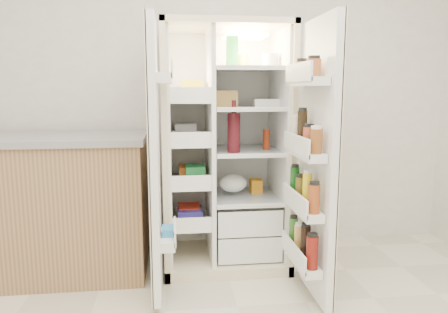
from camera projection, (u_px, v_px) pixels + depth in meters
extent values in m
cube|color=white|center=(218.00, 87.00, 3.51)|extent=(4.00, 0.02, 2.70)
cube|color=beige|center=(220.00, 142.00, 3.51)|extent=(0.92, 0.04, 1.80)
cube|color=beige|center=(166.00, 149.00, 3.13)|extent=(0.04, 0.70, 1.80)
cube|color=beige|center=(282.00, 147.00, 3.24)|extent=(0.04, 0.70, 1.80)
cube|color=beige|center=(225.00, 27.00, 3.05)|extent=(0.92, 0.70, 0.04)
cube|color=beige|center=(225.00, 256.00, 3.32)|extent=(0.92, 0.70, 0.08)
cube|color=white|center=(220.00, 140.00, 3.48)|extent=(0.84, 0.02, 1.68)
cube|color=white|center=(170.00, 146.00, 3.13)|extent=(0.02, 0.62, 1.68)
cube|color=white|center=(278.00, 144.00, 3.23)|extent=(0.02, 0.62, 1.68)
cube|color=white|center=(210.00, 145.00, 3.17)|extent=(0.03, 0.62, 1.68)
cube|color=white|center=(245.00, 239.00, 3.30)|extent=(0.47, 0.52, 0.19)
cube|color=white|center=(245.00, 214.00, 3.27)|extent=(0.47, 0.52, 0.19)
cube|color=#FFD18C|center=(245.00, 36.00, 3.12)|extent=(0.30, 0.30, 0.02)
cube|color=white|center=(190.00, 219.00, 3.24)|extent=(0.28, 0.58, 0.02)
cube|color=white|center=(190.00, 181.00, 3.19)|extent=(0.28, 0.58, 0.02)
cube|color=white|center=(189.00, 142.00, 3.15)|extent=(0.28, 0.58, 0.02)
cube|color=white|center=(189.00, 101.00, 3.10)|extent=(0.28, 0.58, 0.02)
cube|color=silver|center=(245.00, 196.00, 3.26)|extent=(0.49, 0.58, 0.01)
cube|color=silver|center=(245.00, 150.00, 3.21)|extent=(0.49, 0.58, 0.01)
cube|color=silver|center=(245.00, 108.00, 3.16)|extent=(0.49, 0.58, 0.02)
cube|color=silver|center=(246.00, 69.00, 3.11)|extent=(0.49, 0.58, 0.02)
cube|color=red|center=(190.00, 212.00, 3.23)|extent=(0.16, 0.20, 0.10)
cube|color=#268B42|center=(190.00, 172.00, 3.18)|extent=(0.14, 0.18, 0.12)
cube|color=silver|center=(189.00, 136.00, 3.14)|extent=(0.20, 0.22, 0.07)
cube|color=yellow|center=(189.00, 90.00, 3.09)|extent=(0.15, 0.16, 0.14)
cube|color=#3A359F|center=(190.00, 213.00, 3.23)|extent=(0.18, 0.20, 0.09)
cube|color=orange|center=(190.00, 173.00, 3.18)|extent=(0.14, 0.18, 0.10)
cube|color=silver|center=(189.00, 132.00, 3.14)|extent=(0.16, 0.16, 0.12)
sphere|color=orange|center=(230.00, 251.00, 3.21)|extent=(0.07, 0.07, 0.07)
sphere|color=orange|center=(241.00, 248.00, 3.26)|extent=(0.07, 0.07, 0.07)
sphere|color=orange|center=(255.00, 249.00, 3.24)|extent=(0.07, 0.07, 0.07)
sphere|color=orange|center=(234.00, 244.00, 3.36)|extent=(0.07, 0.07, 0.07)
sphere|color=orange|center=(247.00, 244.00, 3.35)|extent=(0.07, 0.07, 0.07)
sphere|color=orange|center=(260.00, 245.00, 3.32)|extent=(0.07, 0.07, 0.07)
sphere|color=orange|center=(225.00, 247.00, 3.29)|extent=(0.07, 0.07, 0.07)
ellipsoid|color=#4C7A28|center=(244.00, 211.00, 3.28)|extent=(0.26, 0.24, 0.11)
cylinder|color=#3F0D13|center=(234.00, 133.00, 3.02)|extent=(0.09, 0.09, 0.28)
cylinder|color=maroon|center=(266.00, 139.00, 3.17)|extent=(0.05, 0.05, 0.15)
cube|color=#258836|center=(232.00, 51.00, 3.03)|extent=(0.08, 0.08, 0.23)
cylinder|color=silver|center=(270.00, 61.00, 3.08)|extent=(0.11, 0.11, 0.10)
cylinder|color=olive|center=(243.00, 62.00, 3.16)|extent=(0.07, 0.07, 0.10)
cube|color=white|center=(269.00, 103.00, 3.15)|extent=(0.23, 0.09, 0.06)
cube|color=#A38041|center=(224.00, 99.00, 3.10)|extent=(0.19, 0.11, 0.12)
ellipsoid|color=white|center=(233.00, 187.00, 3.25)|extent=(0.22, 0.20, 0.14)
cube|color=orange|center=(256.00, 186.00, 3.35)|extent=(0.09, 0.11, 0.11)
cube|color=white|center=(155.00, 161.00, 2.59)|extent=(0.05, 0.40, 1.72)
cube|color=beige|center=(150.00, 161.00, 2.58)|extent=(0.01, 0.40, 1.72)
cube|color=white|center=(168.00, 239.00, 2.67)|extent=(0.09, 0.32, 0.06)
cube|color=white|center=(164.00, 78.00, 2.52)|extent=(0.09, 0.32, 0.06)
cube|color=#338CCC|center=(168.00, 235.00, 2.67)|extent=(0.07, 0.12, 0.10)
cube|color=white|center=(318.00, 160.00, 2.62)|extent=(0.05, 0.58, 1.72)
cube|color=beige|center=(321.00, 160.00, 2.62)|extent=(0.01, 0.58, 1.72)
cube|color=white|center=(301.00, 259.00, 2.71)|extent=(0.11, 0.50, 0.05)
cube|color=white|center=(303.00, 208.00, 2.66)|extent=(0.11, 0.50, 0.05)
cube|color=white|center=(305.00, 153.00, 2.60)|extent=(0.11, 0.50, 0.05)
cube|color=white|center=(307.00, 82.00, 2.53)|extent=(0.11, 0.50, 0.05)
cylinder|color=maroon|center=(312.00, 253.00, 2.49)|extent=(0.07, 0.07, 0.20)
cylinder|color=black|center=(305.00, 243.00, 2.62)|extent=(0.06, 0.06, 0.22)
cylinder|color=gold|center=(299.00, 239.00, 2.75)|extent=(0.06, 0.06, 0.18)
cylinder|color=#2F7025|center=(293.00, 231.00, 2.88)|extent=(0.06, 0.06, 0.19)
cylinder|color=#943E18|center=(314.00, 199.00, 2.44)|extent=(0.07, 0.07, 0.17)
cylinder|color=yellow|center=(307.00, 190.00, 2.57)|extent=(0.06, 0.06, 0.21)
cylinder|color=brown|center=(300.00, 189.00, 2.70)|extent=(0.07, 0.07, 0.16)
cylinder|color=#114D15|center=(295.00, 182.00, 2.82)|extent=(0.06, 0.06, 0.20)
cylinder|color=brown|center=(316.00, 141.00, 2.39)|extent=(0.07, 0.07, 0.14)
cylinder|color=#A14129|center=(309.00, 139.00, 2.52)|extent=(0.07, 0.07, 0.14)
cylinder|color=black|center=(302.00, 129.00, 2.64)|extent=(0.06, 0.06, 0.23)
cylinder|color=beige|center=(296.00, 131.00, 2.77)|extent=(0.06, 0.06, 0.18)
cylinder|color=#9D5127|center=(314.00, 68.00, 2.40)|extent=(0.08, 0.08, 0.10)
cylinder|color=brown|center=(302.00, 70.00, 2.62)|extent=(0.08, 0.08, 0.10)
cube|color=#9A774D|center=(50.00, 208.00, 3.06)|extent=(1.35, 0.70, 0.97)
cube|color=gray|center=(46.00, 139.00, 2.98)|extent=(1.40, 0.74, 0.05)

